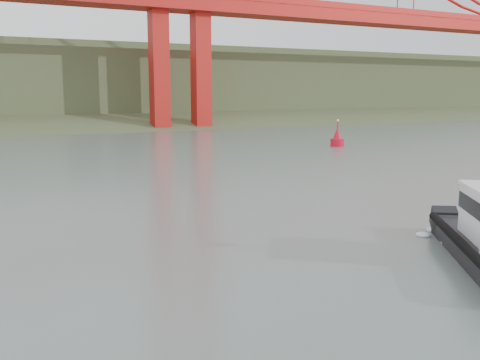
% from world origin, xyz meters
% --- Properties ---
extents(ground, '(400.00, 400.00, 0.00)m').
position_xyz_m(ground, '(0.00, 0.00, 0.00)').
color(ground, '#54645F').
rests_on(ground, ground).
extents(headlands, '(500.00, 105.36, 27.12)m').
position_xyz_m(headlands, '(0.00, 125.50, 7.05)').
color(headlands, '#3F4E2C').
rests_on(headlands, ground).
extents(nav_buoy, '(1.73, 1.73, 3.60)m').
position_xyz_m(nav_buoy, '(28.60, 37.07, 0.95)').
color(nav_buoy, red).
rests_on(nav_buoy, ground).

